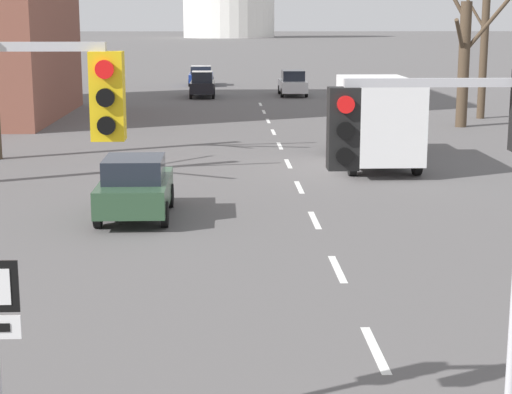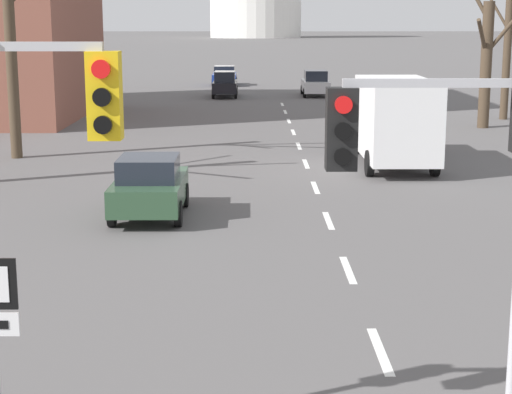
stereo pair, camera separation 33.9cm
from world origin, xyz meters
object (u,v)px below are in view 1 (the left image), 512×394
object	(u,v)px
sedan_near_right	(135,187)
sedan_near_left	(293,83)
traffic_signal_near_left	(23,140)
sedan_mid_centre	(202,84)
sedan_far_left	(201,76)
traffic_signal_centre_tall	(461,157)
delivery_truck	(374,118)

from	to	relation	value
sedan_near_right	sedan_near_left	bearing A→B (deg)	78.94
traffic_signal_near_left	sedan_mid_centre	distance (m)	49.23
sedan_mid_centre	sedan_far_left	distance (m)	10.65
traffic_signal_centre_tall	sedan_near_left	world-z (taller)	traffic_signal_centre_tall
sedan_far_left	sedan_near_right	bearing A→B (deg)	-90.84
sedan_near_left	sedan_far_left	size ratio (longest dim) A/B	1.08
sedan_near_right	sedan_mid_centre	xyz separation A→B (m)	(1.02, 36.17, 0.05)
sedan_near_left	delivery_truck	distance (m)	28.82
traffic_signal_centre_tall	sedan_mid_centre	bearing A→B (deg)	94.82
traffic_signal_centre_tall	sedan_near_right	distance (m)	13.73
sedan_mid_centre	traffic_signal_near_left	bearing A→B (deg)	-91.02
sedan_near_left	sedan_near_right	world-z (taller)	sedan_near_left
traffic_signal_centre_tall	sedan_mid_centre	world-z (taller)	traffic_signal_centre_tall
sedan_mid_centre	delivery_truck	size ratio (longest dim) A/B	0.59
traffic_signal_near_left	sedan_mid_centre	xyz separation A→B (m)	(0.87, 49.13, -3.00)
traffic_signal_centre_tall	sedan_near_right	size ratio (longest dim) A/B	1.23
sedan_far_left	delivery_truck	size ratio (longest dim) A/B	0.57
traffic_signal_near_left	sedan_near_right	bearing A→B (deg)	90.63
sedan_near_right	sedan_far_left	world-z (taller)	sedan_near_right
sedan_mid_centre	sedan_far_left	size ratio (longest dim) A/B	1.04
sedan_near_left	sedan_near_right	bearing A→B (deg)	-101.06
sedan_near_right	sedan_mid_centre	world-z (taller)	sedan_mid_centre
sedan_near_right	sedan_mid_centre	distance (m)	36.19
sedan_near_left	sedan_mid_centre	xyz separation A→B (m)	(-6.22, -0.84, 0.01)
sedan_near_left	delivery_truck	bearing A→B (deg)	-88.90
traffic_signal_centre_tall	sedan_mid_centre	distance (m)	48.86
traffic_signal_near_left	traffic_signal_centre_tall	distance (m)	5.01
sedan_near_left	sedan_far_left	distance (m)	11.79
traffic_signal_centre_tall	sedan_near_right	bearing A→B (deg)	112.35
sedan_near_left	delivery_truck	size ratio (longest dim) A/B	0.61
sedan_near_left	sedan_far_left	world-z (taller)	sedan_near_left
traffic_signal_centre_tall	sedan_near_left	bearing A→B (deg)	87.54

